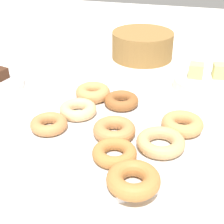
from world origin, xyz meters
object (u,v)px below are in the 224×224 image
object	(u,v)px
donut_2	(161,142)
donut_5	(78,109)
donut_3	(133,180)
melon_chunk_left	(196,70)
donut_1	(114,153)
donut_7	(49,124)
donut_6	(93,92)
basket	(142,45)
donut_plate	(108,135)
melon_chunk_right	(220,71)
donut_4	(114,130)
fruit_bowl	(206,83)
donut_0	(182,124)
donut_8	(122,101)

from	to	relation	value
donut_2	donut_5	world-z (taller)	same
donut_3	melon_chunk_left	distance (m)	0.43
donut_1	donut_7	size ratio (longest dim) A/B	1.07
donut_3	melon_chunk_left	xyz separation A→B (m)	(0.08, 0.43, 0.02)
donut_6	melon_chunk_left	size ratio (longest dim) A/B	2.31
donut_5	basket	distance (m)	0.42
donut_plate	donut_5	bearing A→B (deg)	148.54
donut_plate	melon_chunk_right	size ratio (longest dim) A/B	10.43
donut_2	donut_4	xyz separation A→B (m)	(-0.10, 0.02, 0.00)
donut_plate	melon_chunk_right	bearing A→B (deg)	53.51
donut_4	donut_6	distance (m)	0.17
donut_3	melon_chunk_right	bearing A→B (deg)	72.80
donut_plate	melon_chunk_left	world-z (taller)	melon_chunk_left
fruit_bowl	melon_chunk_right	size ratio (longest dim) A/B	4.80
donut_1	donut_6	xyz separation A→B (m)	(-0.11, 0.21, 0.00)
donut_3	donut_6	world-z (taller)	same
donut_0	donut_7	xyz separation A→B (m)	(-0.26, -0.07, -0.00)
donut_1	donut_4	world-z (taller)	donut_4
donut_5	basket	bearing A→B (deg)	80.68
donut_plate	donut_7	bearing A→B (deg)	-170.19
donut_4	donut_plate	bearing A→B (deg)	146.69
melon_chunk_right	donut_6	bearing A→B (deg)	-151.17
donut_0	melon_chunk_right	distance (m)	0.26
donut_plate	melon_chunk_left	size ratio (longest dim) A/B	10.43
donut_1	basket	distance (m)	0.55
donut_2	basket	distance (m)	0.51
donut_2	melon_chunk_left	bearing A→B (deg)	81.30
donut_plate	donut_3	size ratio (longest dim) A/B	4.23
donut_1	basket	xyz separation A→B (m)	(-0.05, 0.54, 0.02)
donut_8	fruit_bowl	world-z (taller)	donut_8
donut_6	melon_chunk_right	distance (m)	0.34
donut_5	basket	xyz separation A→B (m)	(0.07, 0.41, 0.02)
donut_plate	donut_6	world-z (taller)	donut_6
donut_0	donut_3	distance (m)	0.20
donut_plate	donut_8	size ratio (longest dim) A/B	4.76
donut_0	donut_3	world-z (taller)	same
donut_plate	donut_8	world-z (taller)	donut_8
donut_3	donut_5	world-z (taller)	donut_3
donut_4	basket	distance (m)	0.47
donut_0	melon_chunk_left	bearing A→B (deg)	86.70
donut_2	donut_3	xyz separation A→B (m)	(-0.03, -0.12, 0.00)
donut_1	fruit_bowl	size ratio (longest dim) A/B	0.47
melon_chunk_left	donut_1	bearing A→B (deg)	-108.83
donut_0	donut_6	xyz separation A→B (m)	(-0.22, 0.09, 0.00)
donut_3	basket	size ratio (longest dim) A/B	0.46
basket	melon_chunk_right	size ratio (longest dim) A/B	5.30
donut_7	melon_chunk_left	distance (m)	0.41
donut_2	fruit_bowl	distance (m)	0.32
donut_1	donut_plate	bearing A→B (deg)	112.76
donut_5	donut_8	xyz separation A→B (m)	(0.08, 0.06, -0.00)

